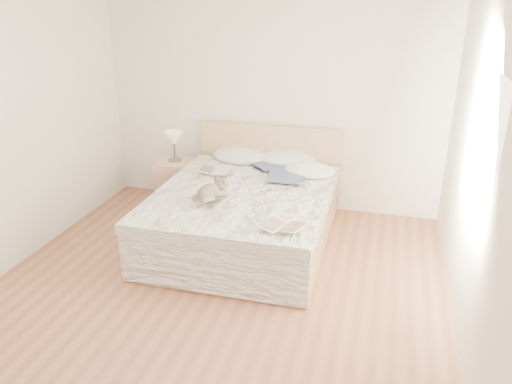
% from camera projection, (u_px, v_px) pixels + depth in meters
% --- Properties ---
extents(floor, '(4.00, 4.50, 0.00)m').
position_uv_depth(floor, '(207.00, 302.00, 4.26)').
color(floor, brown).
rests_on(floor, ground).
extents(wall_back, '(4.00, 0.02, 2.70)m').
position_uv_depth(wall_back, '(271.00, 95.00, 5.76)').
color(wall_back, silver).
rests_on(wall_back, ground).
extents(wall_right, '(0.02, 4.50, 2.70)m').
position_uv_depth(wall_right, '(487.00, 175.00, 3.27)').
color(wall_right, silver).
rests_on(wall_right, ground).
extents(window, '(0.02, 1.30, 1.10)m').
position_uv_depth(window, '(481.00, 147.00, 3.50)').
color(window, white).
rests_on(window, wall_right).
extents(bed, '(1.72, 2.14, 1.00)m').
position_uv_depth(bed, '(246.00, 213.00, 5.21)').
color(bed, tan).
rests_on(bed, floor).
extents(nightstand, '(0.53, 0.49, 0.56)m').
position_uv_depth(nightstand, '(176.00, 183.00, 6.09)').
color(nightstand, tan).
rests_on(nightstand, floor).
extents(table_lamp, '(0.25, 0.25, 0.36)m').
position_uv_depth(table_lamp, '(174.00, 140.00, 5.92)').
color(table_lamp, '#4C4742').
rests_on(table_lamp, nightstand).
extents(pillow_left, '(0.73, 0.57, 0.20)m').
position_uv_depth(pillow_left, '(240.00, 156.00, 5.94)').
color(pillow_left, silver).
rests_on(pillow_left, bed).
extents(pillow_middle, '(0.67, 0.48, 0.20)m').
position_uv_depth(pillow_middle, '(288.00, 159.00, 5.81)').
color(pillow_middle, white).
rests_on(pillow_middle, bed).
extents(pillow_right, '(0.58, 0.42, 0.17)m').
position_uv_depth(pillow_right, '(309.00, 170.00, 5.46)').
color(pillow_right, white).
rests_on(pillow_right, bed).
extents(blouse, '(0.63, 0.66, 0.02)m').
position_uv_depth(blouse, '(287.00, 174.00, 5.39)').
color(blouse, navy).
rests_on(blouse, bed).
extents(photo_book, '(0.39, 0.29, 0.03)m').
position_uv_depth(photo_book, '(214.00, 171.00, 5.48)').
color(photo_book, silver).
rests_on(photo_book, bed).
extents(childrens_book, '(0.42, 0.35, 0.02)m').
position_uv_depth(childrens_book, '(283.00, 227.00, 4.19)').
color(childrens_book, '#F8E7C5').
rests_on(childrens_book, bed).
extents(teddy_bear, '(0.34, 0.40, 0.18)m').
position_uv_depth(teddy_bear, '(209.00, 198.00, 4.70)').
color(teddy_bear, '#635A4B').
rests_on(teddy_bear, bed).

